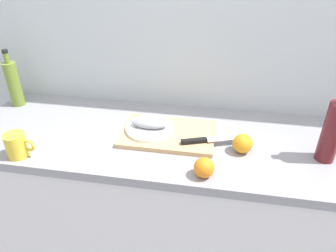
{
  "coord_description": "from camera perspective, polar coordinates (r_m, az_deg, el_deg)",
  "views": [
    {
      "loc": [
        0.11,
        -1.17,
        1.69
      ],
      "look_at": [
        -0.1,
        0.01,
        0.95
      ],
      "focal_mm": 34.43,
      "sensor_mm": 36.0,
      "label": 1
    }
  ],
  "objects": [
    {
      "name": "orange_1",
      "position": [
        1.2,
        6.4,
        -7.33
      ],
      "size": [
        0.08,
        0.08,
        0.08
      ],
      "primitive_type": "sphere",
      "color": "orange",
      "rests_on": "kitchen_counter"
    },
    {
      "name": "back_wall",
      "position": [
        1.56,
        5.75,
        15.23
      ],
      "size": [
        3.2,
        0.05,
        2.5
      ],
      "primitive_type": "cube",
      "color": "silver",
      "rests_on": "ground_plane"
    },
    {
      "name": "kitchen_counter",
      "position": [
        1.71,
        3.31,
        -14.86
      ],
      "size": [
        2.0,
        0.6,
        0.9
      ],
      "color": "white",
      "rests_on": "ground_plane"
    },
    {
      "name": "wine_bottle",
      "position": [
        1.37,
        27.09,
        -0.76
      ],
      "size": [
        0.07,
        0.07,
        0.34
      ],
      "color": "#59191E",
      "rests_on": "kitchen_counter"
    },
    {
      "name": "orange_2",
      "position": [
        1.35,
        13.09,
        -3.04
      ],
      "size": [
        0.08,
        0.08,
        0.08
      ],
      "primitive_type": "sphere",
      "color": "orange",
      "rests_on": "kitchen_counter"
    },
    {
      "name": "olive_oil_bottle",
      "position": [
        1.81,
        -25.68,
        6.87
      ],
      "size": [
        0.06,
        0.06,
        0.29
      ],
      "color": "olive",
      "rests_on": "kitchen_counter"
    },
    {
      "name": "coffee_mug_0",
      "position": [
        1.42,
        -25.19,
        -3.09
      ],
      "size": [
        0.12,
        0.08,
        0.1
      ],
      "color": "yellow",
      "rests_on": "kitchen_counter"
    },
    {
      "name": "fish_fillet",
      "position": [
        1.42,
        -3.3,
        0.46
      ],
      "size": [
        0.16,
        0.07,
        0.04
      ],
      "primitive_type": "ellipsoid",
      "color": "gray",
      "rests_on": "white_plate"
    },
    {
      "name": "cutting_board",
      "position": [
        1.43,
        0.0,
        -1.36
      ],
      "size": [
        0.41,
        0.27,
        0.02
      ],
      "primitive_type": "cube",
      "color": "tan",
      "rests_on": "kitchen_counter"
    },
    {
      "name": "chef_knife",
      "position": [
        1.36,
        6.81,
        -2.46
      ],
      "size": [
        0.28,
        0.12,
        0.02
      ],
      "rotation": [
        0.0,
        0.0,
        0.34
      ],
      "color": "silver",
      "rests_on": "cutting_board"
    },
    {
      "name": "white_plate",
      "position": [
        1.44,
        -3.27,
        -0.4
      ],
      "size": [
        0.21,
        0.21,
        0.01
      ],
      "primitive_type": "cylinder",
      "color": "white",
      "rests_on": "cutting_board"
    }
  ]
}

